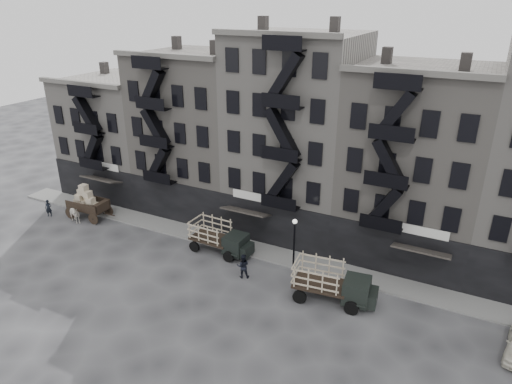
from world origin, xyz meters
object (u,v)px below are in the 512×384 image
at_px(horse, 73,214).
at_px(stake_truck_west, 219,235).
at_px(wagon, 87,199).
at_px(pedestrian_mid, 243,266).
at_px(pedestrian_west, 49,208).
at_px(stake_truck_east, 332,280).

height_order(horse, stake_truck_west, stake_truck_west).
bearing_deg(horse, stake_truck_west, -68.68).
bearing_deg(horse, wagon, 0.64).
bearing_deg(pedestrian_mid, stake_truck_west, -60.50).
bearing_deg(pedestrian_west, horse, -28.08).
xyz_separation_m(wagon, pedestrian_mid, (18.20, -2.31, -0.95)).
bearing_deg(pedestrian_west, stake_truck_east, -31.34).
height_order(horse, stake_truck_east, stake_truck_east).
bearing_deg(pedestrian_mid, wagon, -33.05).
xyz_separation_m(pedestrian_west, pedestrian_mid, (21.71, -0.68, 0.13)).
distance_m(horse, pedestrian_mid, 18.61).
distance_m(stake_truck_west, stake_truck_east, 10.61).
relative_size(stake_truck_east, pedestrian_west, 3.50).
xyz_separation_m(horse, stake_truck_west, (15.06, 1.62, 0.70)).
distance_m(horse, wagon, 1.89).
bearing_deg(pedestrian_west, wagon, -5.66).
relative_size(wagon, stake_truck_west, 0.75).
relative_size(stake_truck_west, stake_truck_east, 0.92).
bearing_deg(horse, pedestrian_mid, -77.34).
height_order(wagon, stake_truck_east, wagon).
distance_m(horse, pedestrian_west, 3.13).
distance_m(pedestrian_west, pedestrian_mid, 21.72).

